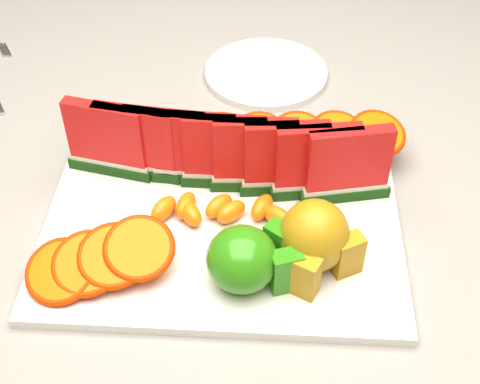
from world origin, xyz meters
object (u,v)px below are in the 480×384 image
Objects in this scene: pear_cluster at (316,239)px; side_plate at (266,73)px; platter at (222,223)px; apple_cluster at (249,259)px.

pear_cluster is 0.42× the size of side_plate.
pear_cluster is at bearing -80.72° from side_plate.
platter is at bearing 149.80° from pear_cluster.
pear_cluster is (0.10, -0.06, 0.04)m from platter.
platter is 0.10m from apple_cluster.
apple_cluster is at bearing -159.28° from pear_cluster.
platter is 1.73× the size of side_plate.
platter reaches higher than side_plate.
side_plate is (-0.06, 0.37, -0.05)m from pear_cluster.
platter is 3.77× the size of apple_cluster.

